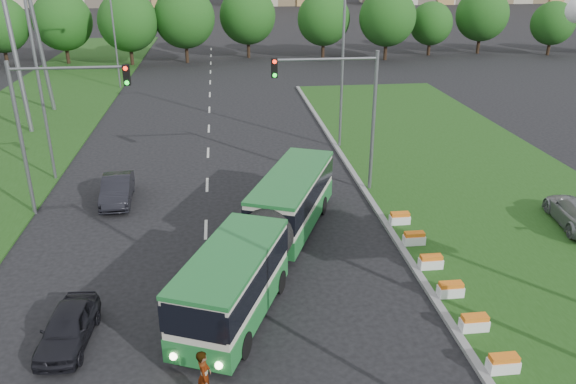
{
  "coord_description": "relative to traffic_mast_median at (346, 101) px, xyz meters",
  "views": [
    {
      "loc": [
        -1.97,
        -19.39,
        12.54
      ],
      "look_at": [
        0.91,
        4.15,
        2.6
      ],
      "focal_mm": 35.0,
      "sensor_mm": 36.0,
      "label": 1
    }
  ],
  "objects": [
    {
      "name": "ground",
      "position": [
        -4.78,
        -10.0,
        -5.35
      ],
      "size": [
        360.0,
        360.0,
        0.0
      ],
      "primitive_type": "plane",
      "color": "black",
      "rests_on": "ground"
    },
    {
      "name": "grass_median",
      "position": [
        8.22,
        -2.0,
        -5.27
      ],
      "size": [
        14.0,
        60.0,
        0.15
      ],
      "primitive_type": "cube",
      "color": "#1E4614",
      "rests_on": "ground"
    },
    {
      "name": "median_kerb",
      "position": [
        1.27,
        -2.0,
        -5.26
      ],
      "size": [
        0.3,
        60.0,
        0.18
      ],
      "primitive_type": "cube",
      "color": "gray",
      "rests_on": "ground"
    },
    {
      "name": "left_verge",
      "position": [
        -22.78,
        15.0,
        -5.3
      ],
      "size": [
        12.0,
        110.0,
        0.1
      ],
      "primitive_type": "cube",
      "color": "#1E4614",
      "rests_on": "ground"
    },
    {
      "name": "lane_markings",
      "position": [
        -7.78,
        10.0,
        -5.35
      ],
      "size": [
        0.2,
        100.0,
        0.01
      ],
      "primitive_type": null,
      "color": "silver",
      "rests_on": "ground"
    },
    {
      "name": "flower_planters",
      "position": [
        1.92,
        -11.4,
        -4.9
      ],
      "size": [
        1.1,
        13.7,
        0.6
      ],
      "primitive_type": null,
      "color": "white",
      "rests_on": "grass_median"
    },
    {
      "name": "traffic_mast_median",
      "position": [
        0.0,
        0.0,
        0.0
      ],
      "size": [
        5.76,
        0.32,
        8.0
      ],
      "color": "slate",
      "rests_on": "ground"
    },
    {
      "name": "traffic_mast_left",
      "position": [
        -15.16,
        -1.0,
        0.0
      ],
      "size": [
        5.76,
        0.32,
        8.0
      ],
      "color": "slate",
      "rests_on": "ground"
    },
    {
      "name": "street_lamps",
      "position": [
        -7.78,
        0.0,
        0.65
      ],
      "size": [
        36.0,
        60.0,
        12.0
      ],
      "primitive_type": null,
      "color": "slate",
      "rests_on": "ground"
    },
    {
      "name": "tree_line",
      "position": [
        5.22,
        45.0,
        -0.85
      ],
      "size": [
        120.0,
        8.0,
        9.0
      ],
      "primitive_type": null,
      "color": "#1C5416",
      "rests_on": "ground"
    },
    {
      "name": "articulated_bus",
      "position": [
        -5.19,
        -7.67,
        -3.81
      ],
      "size": [
        2.38,
        15.27,
        2.51
      ],
      "rotation": [
        0.0,
        0.0,
        -0.4
      ],
      "color": "beige",
      "rests_on": "ground"
    },
    {
      "name": "car_left_near",
      "position": [
        -12.4,
        -12.4,
        -4.7
      ],
      "size": [
        1.78,
        3.91,
        1.3
      ],
      "primitive_type": "imported",
      "rotation": [
        0.0,
        0.0,
        -0.06
      ],
      "color": "black",
      "rests_on": "ground"
    },
    {
      "name": "car_left_far",
      "position": [
        -12.64,
        0.08,
        -4.63
      ],
      "size": [
        1.76,
        4.45,
        1.44
      ],
      "primitive_type": "imported",
      "rotation": [
        0.0,
        0.0,
        0.05
      ],
      "color": "black",
      "rests_on": "ground"
    },
    {
      "name": "pedestrian",
      "position": [
        -7.63,
        -15.73,
        -4.47
      ],
      "size": [
        0.42,
        0.64,
        1.77
      ],
      "primitive_type": "imported",
      "rotation": [
        0.0,
        0.0,
        1.57
      ],
      "color": "gray",
      "rests_on": "ground"
    },
    {
      "name": "shopping_trolley",
      "position": [
        -8.24,
        -13.77,
        -5.05
      ],
      "size": [
        0.36,
        0.38,
        0.61
      ],
      "rotation": [
        0.0,
        0.0,
        0.1
      ],
      "color": "orange",
      "rests_on": "ground"
    }
  ]
}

